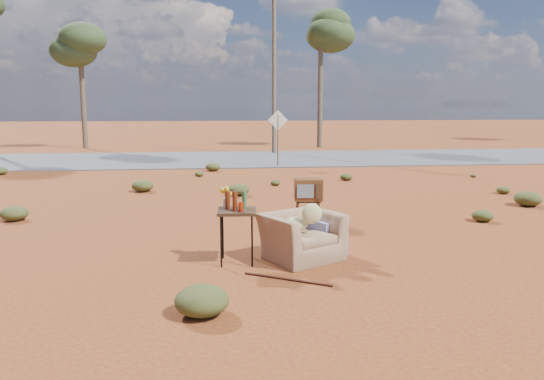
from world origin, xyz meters
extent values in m
plane|color=brown|center=(0.00, 0.00, 0.00)|extent=(140.00, 140.00, 0.00)
cube|color=#565659|center=(0.00, 15.00, 0.02)|extent=(140.00, 7.00, 0.04)
imported|color=#916E4F|center=(0.29, -0.46, 0.49)|extent=(1.33, 1.17, 0.98)
ellipsoid|color=#CCC37D|center=(0.22, -0.44, 0.57)|extent=(0.35, 0.35, 0.21)
ellipsoid|color=#CCC37D|center=(0.43, -0.60, 0.76)|extent=(0.31, 0.16, 0.31)
cube|color=navy|center=(0.70, -0.12, 0.29)|extent=(0.76, 0.86, 0.57)
cube|color=black|center=(0.87, 2.13, 0.46)|extent=(0.54, 0.43, 0.03)
cylinder|color=black|center=(0.63, 1.97, 0.23)|extent=(0.03, 0.03, 0.46)
cylinder|color=black|center=(1.09, 1.93, 0.23)|extent=(0.03, 0.03, 0.46)
cylinder|color=black|center=(0.66, 2.33, 0.23)|extent=(0.03, 0.03, 0.46)
cylinder|color=black|center=(1.12, 2.28, 0.23)|extent=(0.03, 0.03, 0.46)
cube|color=brown|center=(0.87, 2.13, 0.69)|extent=(0.60, 0.49, 0.44)
cube|color=slate|center=(0.78, 1.91, 0.69)|extent=(0.34, 0.05, 0.27)
cube|color=#472D19|center=(1.05, 1.88, 0.69)|extent=(0.13, 0.03, 0.31)
cube|color=#382214|center=(-0.71, -0.51, 0.80)|extent=(0.62, 0.62, 0.05)
cylinder|color=black|center=(-0.96, -0.72, 0.40)|extent=(0.03, 0.03, 0.80)
cylinder|color=black|center=(-0.50, -0.76, 0.40)|extent=(0.03, 0.03, 0.80)
cylinder|color=black|center=(-0.93, -0.27, 0.40)|extent=(0.03, 0.03, 0.80)
cylinder|color=black|center=(-0.47, -0.30, 0.40)|extent=(0.03, 0.03, 0.80)
cylinder|color=#541D0E|center=(-0.85, -0.45, 0.98)|extent=(0.08, 0.08, 0.30)
cylinder|color=#541D0E|center=(-0.74, -0.60, 0.99)|extent=(0.08, 0.08, 0.32)
cylinder|color=#285E31|center=(-0.59, -0.41, 0.96)|extent=(0.07, 0.07, 0.28)
cylinder|color=red|center=(-0.65, -0.63, 0.90)|extent=(0.07, 0.07, 0.15)
cylinder|color=silver|center=(-0.87, -0.33, 0.91)|extent=(0.09, 0.09, 0.16)
ellipsoid|color=gold|center=(-0.87, -0.33, 1.08)|extent=(0.18, 0.18, 0.14)
cylinder|color=#4D2014|center=(-0.06, -1.44, 0.02)|extent=(1.14, 0.71, 0.03)
cylinder|color=brown|center=(1.50, 12.00, 1.00)|extent=(0.06, 0.06, 2.00)
cube|color=silver|center=(1.50, 12.00, 1.80)|extent=(0.78, 0.04, 0.78)
cylinder|color=brown|center=(-8.00, 22.00, 3.00)|extent=(0.28, 0.28, 6.00)
ellipsoid|color=#3A4F28|center=(-8.00, 22.00, 5.50)|extent=(3.20, 3.20, 2.20)
cylinder|color=brown|center=(5.00, 21.00, 3.50)|extent=(0.28, 0.28, 7.00)
ellipsoid|color=#3A4F28|center=(5.00, 21.00, 6.50)|extent=(3.20, 3.20, 2.20)
cylinder|color=brown|center=(2.00, 17.50, 4.00)|extent=(0.20, 0.20, 8.00)
ellipsoid|color=#454A20|center=(-5.20, 3.00, 0.15)|extent=(0.56, 0.56, 0.31)
ellipsoid|color=#454A20|center=(4.50, 1.80, 0.12)|extent=(0.44, 0.44, 0.24)
ellipsoid|color=#454A20|center=(-3.00, 6.50, 0.17)|extent=(0.60, 0.60, 0.33)
ellipsoid|color=#454A20|center=(6.80, 5.00, 0.10)|extent=(0.36, 0.36, 0.20)
ellipsoid|color=#454A20|center=(3.20, 8.00, 0.11)|extent=(0.40, 0.40, 0.22)
ellipsoid|color=#454A20|center=(-1.50, 9.50, 0.08)|extent=(0.30, 0.30, 0.17)
camera|label=1|loc=(-1.09, -8.40, 2.41)|focal=35.00mm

